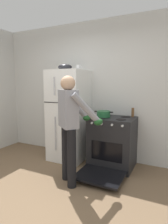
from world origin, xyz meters
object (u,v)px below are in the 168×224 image
object	(u,v)px
refrigerator	(69,115)
red_pot	(104,114)
stove_range	(112,143)
person_cook	(71,121)
pepper_mill	(133,112)
mixing_bowl	(65,67)
coffee_mug	(78,68)

from	to	relation	value
refrigerator	red_pot	xyz separation A→B (m)	(0.74, -0.05, 0.09)
stove_range	person_cook	distance (m)	1.04
person_cook	pepper_mill	world-z (taller)	person_cook
refrigerator	mixing_bowl	bearing A→B (deg)	179.79
stove_range	red_pot	bearing A→B (deg)	-168.63
red_pot	pepper_mill	bearing A→B (deg)	28.52
red_pot	mixing_bowl	distance (m)	1.18
stove_range	person_cook	world-z (taller)	person_cook
coffee_mug	person_cook	bearing A→B (deg)	-69.14
refrigerator	person_cook	size ratio (longest dim) A/B	1.09
coffee_mug	refrigerator	bearing A→B (deg)	-164.60
stove_range	mixing_bowl	distance (m)	1.68
refrigerator	red_pot	world-z (taller)	refrigerator
red_pot	mixing_bowl	size ratio (longest dim) A/B	1.27
person_cook	mixing_bowl	size ratio (longest dim) A/B	6.01
person_cook	coffee_mug	bearing A→B (deg)	110.86
coffee_mug	mixing_bowl	distance (m)	0.27
stove_range	pepper_mill	distance (m)	0.66
person_cook	coffee_mug	xyz separation A→B (m)	(-0.34, 0.89, 0.84)
stove_range	person_cook	size ratio (longest dim) A/B	0.76
person_cook	pepper_mill	bearing A→B (deg)	57.01
stove_range	mixing_bowl	xyz separation A→B (m)	(-0.98, 0.02, 1.37)
stove_range	red_pot	distance (m)	0.54
person_cook	pepper_mill	distance (m)	1.24
refrigerator	stove_range	size ratio (longest dim) A/B	1.44
stove_range	coffee_mug	distance (m)	1.53
red_pot	refrigerator	bearing A→B (deg)	176.14
red_pot	pepper_mill	xyz separation A→B (m)	(0.46, 0.25, 0.03)
stove_range	pepper_mill	bearing A→B (deg)	35.98
refrigerator	mixing_bowl	xyz separation A→B (m)	(-0.08, 0.00, 0.93)
person_cook	mixing_bowl	distance (m)	1.34
stove_range	coffee_mug	size ratio (longest dim) A/B	10.84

